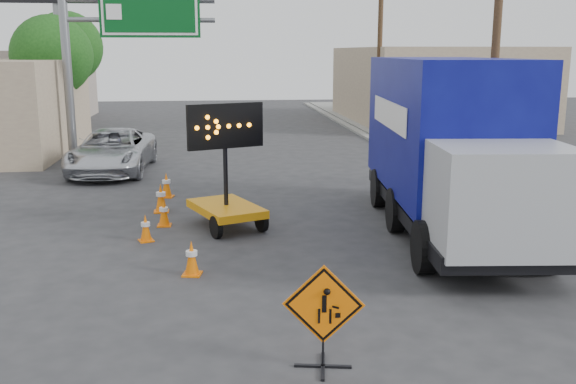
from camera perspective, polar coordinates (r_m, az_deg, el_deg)
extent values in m
plane|color=#2D2D30|center=(10.27, -2.37, -12.68)|extent=(100.00, 100.00, 0.00)
cube|color=gray|center=(25.88, 11.16, 2.60)|extent=(0.40, 60.00, 0.12)
cube|color=gray|center=(26.67, 15.88, 2.68)|extent=(4.00, 60.00, 0.15)
cube|color=tan|center=(41.64, 12.70, 9.25)|extent=(10.00, 14.00, 4.60)
cylinder|color=slate|center=(27.91, -18.99, 9.77)|extent=(0.36, 0.36, 6.80)
cylinder|color=slate|center=(27.46, -12.99, 14.68)|extent=(6.00, 0.20, 0.20)
cube|color=#054516|center=(27.31, -12.18, 15.36)|extent=(4.00, 0.10, 2.00)
cube|color=silver|center=(27.24, -12.20, 15.37)|extent=(3.80, 0.01, 1.80)
cylinder|color=slate|center=(36.14, -19.60, 11.92)|extent=(0.44, 0.44, 9.00)
cylinder|color=#4E3321|center=(21.14, 17.98, 12.20)|extent=(0.26, 0.26, 9.00)
cylinder|color=#4E3321|center=(34.39, 8.15, 12.50)|extent=(0.26, 0.26, 9.00)
cylinder|color=#4E3321|center=(32.24, -19.91, 6.79)|extent=(0.28, 0.28, 3.25)
sphere|color=#164313|center=(32.13, -20.25, 11.32)|extent=(3.71, 3.71, 3.71)
cylinder|color=#4E3321|center=(40.24, -18.77, 8.08)|extent=(0.28, 0.28, 3.58)
sphere|color=#164313|center=(40.16, -19.06, 12.08)|extent=(4.10, 4.10, 4.10)
cube|color=black|center=(9.36, 3.11, -15.20)|extent=(0.80, 0.19, 0.04)
cube|color=black|center=(9.36, 3.11, -15.20)|extent=(0.19, 0.80, 0.04)
cylinder|color=black|center=(9.22, 3.13, -13.57)|extent=(0.03, 0.03, 0.63)
cube|color=#FF6E05|center=(8.97, 3.18, -9.96)|extent=(1.13, 0.22, 1.14)
cube|color=black|center=(8.97, 3.18, -9.96)|extent=(1.05, 0.19, 1.07)
cube|color=orange|center=(16.18, -5.51, -1.46)|extent=(2.05, 2.53, 0.20)
cylinder|color=black|center=(15.93, -5.60, 2.95)|extent=(0.11, 0.11, 2.41)
cube|color=black|center=(15.81, -5.66, 5.89)|extent=(1.87, 0.85, 1.10)
imported|color=silver|center=(24.43, -15.34, 3.54)|extent=(2.88, 5.75, 1.56)
cube|color=black|center=(15.99, 14.11, -1.36)|extent=(3.43, 8.92, 0.33)
cube|color=#08095F|center=(16.47, 13.40, 5.80)|extent=(3.35, 6.98, 3.27)
cube|color=#9EA0A5|center=(12.66, 19.87, -0.50)|extent=(2.68, 2.19, 1.96)
cube|color=#FF6E05|center=(13.01, -8.51, -7.22)|extent=(0.42, 0.42, 0.03)
cone|color=#FF6E05|center=(12.89, -8.56, -5.74)|extent=(0.28, 0.28, 0.68)
cylinder|color=silver|center=(12.87, -8.57, -5.40)|extent=(0.23, 0.23, 0.10)
cube|color=#FF6E05|center=(15.44, -12.49, -4.23)|extent=(0.42, 0.42, 0.03)
cone|color=#FF6E05|center=(15.35, -12.54, -3.07)|extent=(0.26, 0.26, 0.62)
cylinder|color=silver|center=(15.33, -12.56, -2.81)|extent=(0.21, 0.21, 0.09)
cube|color=#FF6E05|center=(16.68, -10.93, -2.92)|extent=(0.35, 0.35, 0.03)
cone|color=#FF6E05|center=(16.59, -10.98, -1.77)|extent=(0.27, 0.27, 0.66)
cylinder|color=silver|center=(16.57, -10.99, -1.51)|extent=(0.22, 0.22, 0.10)
cube|color=#FF6E05|center=(18.12, -11.18, -1.69)|extent=(0.42, 0.42, 0.03)
cone|color=#FF6E05|center=(18.03, -11.23, -0.46)|extent=(0.32, 0.32, 0.77)
cylinder|color=silver|center=(18.01, -11.24, -0.18)|extent=(0.26, 0.26, 0.11)
cube|color=#FF6E05|center=(19.93, -10.71, -0.40)|extent=(0.46, 0.46, 0.03)
cone|color=#FF6E05|center=(19.85, -10.76, 0.68)|extent=(0.30, 0.30, 0.73)
cylinder|color=silver|center=(19.83, -10.77, 0.92)|extent=(0.25, 0.25, 0.11)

